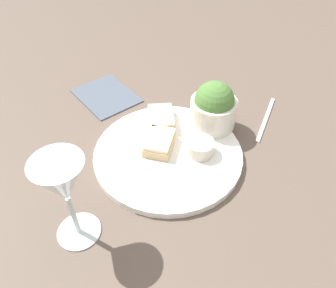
% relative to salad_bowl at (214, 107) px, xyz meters
% --- Properties ---
extents(ground_plane, '(4.00, 4.00, 0.00)m').
position_rel_salad_bowl_xyz_m(ground_plane, '(0.06, -0.11, -0.06)').
color(ground_plane, brown).
extents(dinner_plate, '(0.29, 0.29, 0.01)m').
position_rel_salad_bowl_xyz_m(dinner_plate, '(0.06, -0.11, -0.05)').
color(dinner_plate, white).
rests_on(dinner_plate, ground_plane).
extents(salad_bowl, '(0.09, 0.09, 0.10)m').
position_rel_salad_bowl_xyz_m(salad_bowl, '(0.00, 0.00, 0.00)').
color(salad_bowl, silver).
rests_on(salad_bowl, dinner_plate).
extents(sauce_ramekin, '(0.05, 0.05, 0.03)m').
position_rel_salad_bowl_xyz_m(sauce_ramekin, '(0.08, -0.05, -0.03)').
color(sauce_ramekin, beige).
rests_on(sauce_ramekin, dinner_plate).
extents(cheese_toast_near, '(0.08, 0.06, 0.03)m').
position_rel_salad_bowl_xyz_m(cheese_toast_near, '(-0.02, -0.11, -0.03)').
color(cheese_toast_near, '#D1B27F').
rests_on(cheese_toast_near, dinner_plate).
extents(cheese_toast_far, '(0.09, 0.08, 0.03)m').
position_rel_salad_bowl_xyz_m(cheese_toast_far, '(0.05, -0.12, -0.03)').
color(cheese_toast_far, '#D1B27F').
rests_on(cheese_toast_far, dinner_plate).
extents(wine_glass, '(0.07, 0.07, 0.16)m').
position_rel_salad_bowl_xyz_m(wine_glass, '(0.20, -0.27, 0.06)').
color(wine_glass, silver).
rests_on(wine_glass, ground_plane).
extents(napkin, '(0.19, 0.17, 0.01)m').
position_rel_salad_bowl_xyz_m(napkin, '(-0.16, -0.22, -0.06)').
color(napkin, '#4C5666').
rests_on(napkin, ground_plane).
extents(fork, '(0.14, 0.10, 0.01)m').
position_rel_salad_bowl_xyz_m(fork, '(-0.01, 0.13, -0.06)').
color(fork, silver).
rests_on(fork, ground_plane).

